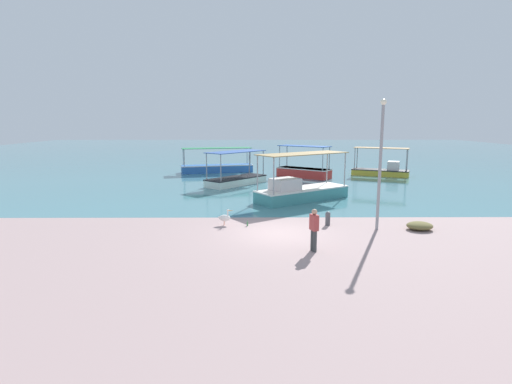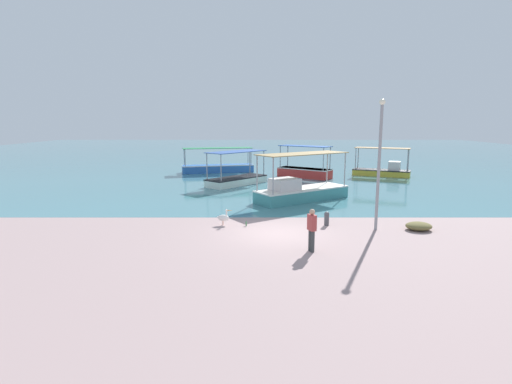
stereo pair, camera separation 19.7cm
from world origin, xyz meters
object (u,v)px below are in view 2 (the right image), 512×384
(pelican, at_px, (224,218))
(net_pile, at_px, (419,226))
(fishing_boat_outer, at_px, (237,178))
(mooring_bollard, at_px, (327,218))
(fishing_boat_far_left, at_px, (384,170))
(fisherman_standing, at_px, (312,229))
(fishing_boat_far_right, at_px, (219,167))
(lamp_post, at_px, (380,158))
(glass_bottle, at_px, (247,224))
(fishing_boat_center, at_px, (301,190))
(fishing_boat_near_right, at_px, (305,171))

(pelican, distance_m, net_pile, 9.26)
(fishing_boat_outer, xyz_separation_m, mooring_bollard, (5.01, -12.73, -0.14))
(mooring_bollard, bearing_deg, fishing_boat_far_left, 65.00)
(pelican, bearing_deg, fishing_boat_far_left, 53.14)
(fishing_boat_outer, height_order, fisherman_standing, fishing_boat_outer)
(pelican, bearing_deg, fishing_boat_far_right, 96.14)
(fishing_boat_far_left, relative_size, pelican, 6.60)
(fishing_boat_far_left, bearing_deg, lamp_post, -108.32)
(lamp_post, bearing_deg, glass_bottle, 173.91)
(fishing_boat_center, bearing_deg, fisherman_standing, -93.70)
(fisherman_standing, bearing_deg, fishing_boat_far_left, 66.20)
(net_pile, bearing_deg, lamp_post, 177.54)
(fishing_boat_center, height_order, pelican, fishing_boat_center)
(fishing_boat_near_right, distance_m, fishing_boat_outer, 7.28)
(fishing_boat_outer, height_order, net_pile, fishing_boat_outer)
(lamp_post, distance_m, fisherman_standing, 5.31)
(lamp_post, distance_m, glass_bottle, 6.95)
(lamp_post, xyz_separation_m, net_pile, (1.99, -0.09, -3.18))
(pelican, relative_size, glass_bottle, 2.98)
(fishing_boat_center, relative_size, net_pile, 5.32)
(fishing_boat_near_right, distance_m, net_pile, 18.08)
(fishing_boat_near_right, bearing_deg, fishing_boat_far_left, 7.82)
(fishing_boat_near_right, bearing_deg, net_pile, -79.70)
(fishing_boat_center, distance_m, lamp_post, 7.99)
(fisherman_standing, height_order, net_pile, fisherman_standing)
(fisherman_standing, relative_size, glass_bottle, 6.26)
(fishing_boat_near_right, relative_size, pelican, 6.10)
(pelican, height_order, fisherman_standing, fisherman_standing)
(lamp_post, bearing_deg, fishing_boat_center, 111.92)
(fishing_boat_near_right, xyz_separation_m, net_pile, (3.23, -17.78, -0.40))
(lamp_post, height_order, mooring_bollard, lamp_post)
(pelican, height_order, lamp_post, lamp_post)
(fishing_boat_far_left, relative_size, mooring_bollard, 7.75)
(fishing_boat_center, xyz_separation_m, fishing_boat_outer, (-4.38, 6.52, -0.15))
(fishing_boat_far_left, xyz_separation_m, fishing_boat_center, (-9.00, -11.75, 0.09))
(fishing_boat_far_left, xyz_separation_m, lamp_post, (-6.20, -18.72, 2.80))
(fishing_boat_center, bearing_deg, fishing_boat_near_right, 81.70)
(fishing_boat_outer, xyz_separation_m, fisherman_standing, (3.72, -16.68, 0.40))
(fishing_boat_near_right, relative_size, fisherman_standing, 2.91)
(fishing_boat_far_left, bearing_deg, fishing_boat_outer, -158.65)
(pelican, xyz_separation_m, net_pile, (9.21, -0.91, -0.19))
(fishing_boat_far_right, relative_size, glass_bottle, 26.78)
(fishing_boat_far_left, distance_m, net_pile, 19.27)
(fishing_boat_near_right, bearing_deg, fishing_boat_far_right, 155.52)
(fishing_boat_far_right, relative_size, fishing_boat_outer, 1.37)
(fishing_boat_near_right, relative_size, mooring_bollard, 7.17)
(fishing_boat_far_left, relative_size, fisherman_standing, 3.15)
(fishing_boat_outer, relative_size, fisherman_standing, 3.12)
(net_pile, bearing_deg, fishing_boat_center, 124.19)
(fishing_boat_near_right, xyz_separation_m, fishing_boat_center, (-1.56, -10.72, 0.06))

